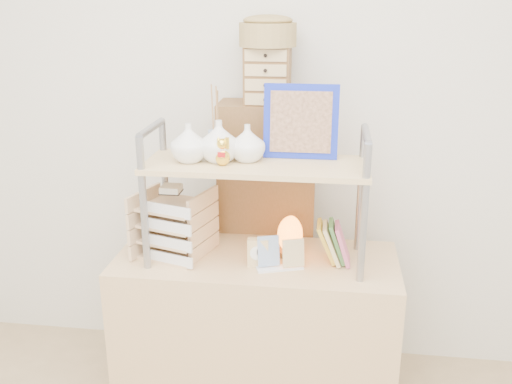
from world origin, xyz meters
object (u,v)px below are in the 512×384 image
at_px(salt_lamp, 290,235).
at_px(desk, 256,334).
at_px(letter_tray, 173,228).
at_px(cabinet, 267,240).

bearing_deg(salt_lamp, desk, -160.59).
distance_m(letter_tray, salt_lamp, 0.50).
xyz_separation_m(desk, salt_lamp, (0.14, 0.05, 0.47)).
relative_size(cabinet, letter_tray, 4.26).
relative_size(desk, salt_lamp, 6.71).
height_order(desk, letter_tray, letter_tray).
relative_size(letter_tray, salt_lamp, 1.77).
height_order(letter_tray, salt_lamp, letter_tray).
bearing_deg(letter_tray, desk, 2.53).
bearing_deg(desk, salt_lamp, 19.41).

